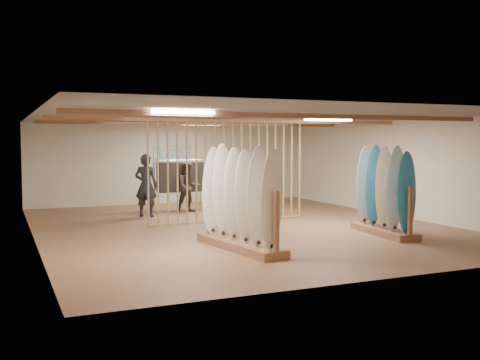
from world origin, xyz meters
name	(u,v)px	position (x,y,z in m)	size (l,w,h in m)	color
floor	(240,226)	(0.00, 0.00, 0.00)	(12.00, 12.00, 0.00)	#8F6345
ceiling	(240,117)	(0.00, 0.00, 2.80)	(12.00, 12.00, 0.00)	gray
wall_back	(173,164)	(0.00, 6.00, 1.40)	(12.00, 12.00, 0.00)	silver
wall_front	(391,192)	(0.00, -6.00, 1.40)	(12.00, 12.00, 0.00)	silver
wall_left	(33,177)	(-5.00, 0.00, 1.40)	(12.00, 12.00, 0.00)	silver
wall_right	(397,168)	(5.00, 0.00, 1.40)	(12.00, 12.00, 0.00)	silver
ceiling_slats	(240,121)	(0.00, 0.00, 2.72)	(9.50, 6.12, 0.10)	#926242
light_panels	(240,120)	(0.00, 0.00, 2.74)	(1.20, 0.35, 0.06)	white
bamboo_partition	(228,171)	(0.00, 0.80, 1.40)	(4.45, 0.05, 2.78)	tan
poster	(173,158)	(0.00, 5.98, 1.60)	(1.40, 0.03, 0.90)	#3779C2
rack_left	(240,213)	(-1.22, -2.79, 0.73)	(0.97, 2.71, 2.14)	#926242
rack_right	(384,205)	(2.60, -2.52, 0.69)	(0.74, 2.18, 2.03)	#926242
clothing_rack_a	(180,177)	(-0.46, 3.64, 1.08)	(1.54, 0.44, 1.65)	silver
clothing_rack_b	(225,179)	(1.27, 4.20, 0.93)	(1.34, 0.34, 1.44)	silver
shopper_a	(146,181)	(-1.78, 2.75, 1.04)	(0.76, 0.51, 2.08)	#26262E
shopper_b	(188,184)	(-0.30, 3.31, 0.88)	(0.85, 0.66, 1.76)	#3B322E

